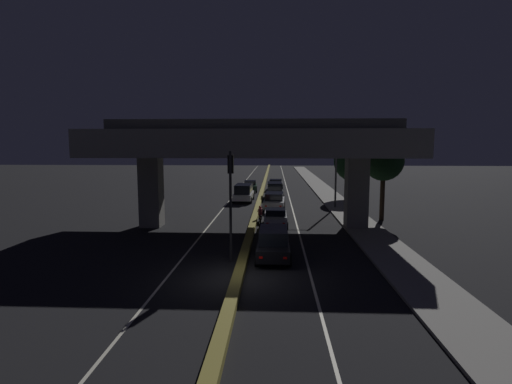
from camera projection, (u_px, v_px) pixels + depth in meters
name	position (u px, v px, depth m)	size (l,w,h in m)	color
ground_plane	(239.00, 279.00, 18.27)	(200.00, 200.00, 0.00)	black
lane_line_left_inner	(238.00, 191.00, 53.14)	(0.12, 126.00, 0.00)	beige
lane_line_right_inner	(288.00, 191.00, 52.83)	(0.12, 126.00, 0.00)	beige
median_divider	(262.00, 190.00, 52.96)	(0.49, 126.00, 0.32)	olive
sidewalk_right	(331.00, 198.00, 45.65)	(2.80, 126.00, 0.14)	gray
elevated_overpass	(253.00, 146.00, 28.96)	(21.77, 10.55, 7.95)	gray
traffic_light_left_of_median	(231.00, 187.00, 20.55)	(0.30, 0.49, 5.78)	black
street_lamp	(331.00, 163.00, 37.82)	(2.82, 0.32, 7.31)	#2D2D30
car_black_lead	(273.00, 243.00, 21.37)	(1.86, 4.32, 1.65)	black
car_white_second	(276.00, 217.00, 29.91)	(1.82, 4.19, 1.33)	silver
car_white_third	(274.00, 201.00, 37.48)	(2.15, 4.54, 1.62)	silver
car_grey_fourth	(275.00, 190.00, 45.38)	(2.07, 4.31, 1.83)	#515459
car_grey_fifth	(276.00, 184.00, 53.71)	(2.05, 4.00, 1.47)	#515459
car_white_lead_oncoming	(244.00, 192.00, 42.97)	(2.14, 4.79, 1.87)	silver
car_dark_green_second_oncoming	(250.00, 186.00, 51.93)	(1.97, 4.01, 1.44)	black
motorcycle_blue_filtering_near	(263.00, 241.00, 22.82)	(0.34, 1.69, 1.45)	black
motorcycle_black_filtering_mid	(260.00, 215.00, 31.20)	(0.34, 1.69, 1.36)	black
pedestrian_on_sidewalk	(363.00, 212.00, 29.98)	(0.37, 0.37, 1.83)	black
roadside_tree_kerbside_near	(384.00, 161.00, 31.94)	(3.22, 3.22, 6.42)	#2D2116
roadside_tree_kerbside_mid	(354.00, 162.00, 44.54)	(4.50, 4.50, 6.49)	#38281C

